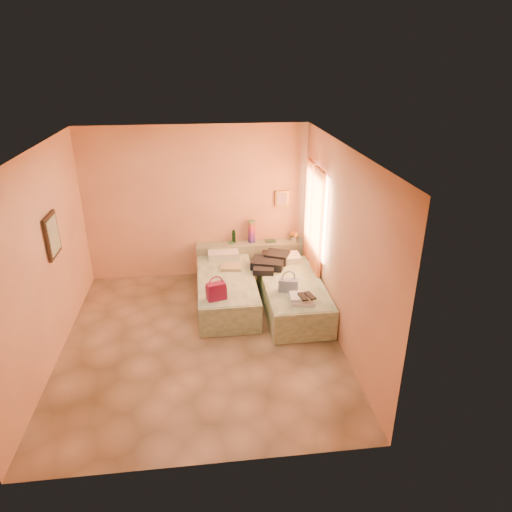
{
  "coord_description": "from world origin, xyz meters",
  "views": [
    {
      "loc": [
        0.11,
        -5.71,
        3.89
      ],
      "look_at": [
        0.91,
        0.85,
        0.94
      ],
      "focal_mm": 32.0,
      "sensor_mm": 36.0,
      "label": 1
    }
  ],
  "objects": [
    {
      "name": "towel_stack",
      "position": [
        1.51,
        0.09,
        0.55
      ],
      "size": [
        0.39,
        0.34,
        0.1
      ],
      "primitive_type": "cube",
      "rotation": [
        0.0,
        0.0,
        -0.14
      ],
      "color": "white",
      "rests_on": "bed_right"
    },
    {
      "name": "rainbow_box",
      "position": [
        0.98,
        2.14,
        0.87
      ],
      "size": [
        0.13,
        0.13,
        0.44
      ],
      "primitive_type": "cube",
      "rotation": [
        0.0,
        0.0,
        0.42
      ],
      "color": "maroon",
      "rests_on": "headboard_ledge"
    },
    {
      "name": "clothes_pile",
      "position": [
        1.22,
        1.34,
        0.59
      ],
      "size": [
        0.73,
        0.73,
        0.18
      ],
      "primitive_type": "cube",
      "rotation": [
        0.0,
        0.0,
        -0.28
      ],
      "color": "black",
      "rests_on": "bed_right"
    },
    {
      "name": "sandal_pair",
      "position": [
        1.56,
        0.04,
        0.61
      ],
      "size": [
        0.21,
        0.26,
        0.03
      ],
      "primitive_type": "cube",
      "rotation": [
        0.0,
        0.0,
        0.13
      ],
      "color": "black",
      "rests_on": "towel_stack"
    },
    {
      "name": "flower_vase",
      "position": [
        1.78,
        2.09,
        0.76
      ],
      "size": [
        0.2,
        0.2,
        0.23
      ],
      "primitive_type": "cube",
      "rotation": [
        0.0,
        0.0,
        -0.17
      ],
      "color": "silver",
      "rests_on": "headboard_ledge"
    },
    {
      "name": "ground",
      "position": [
        0.0,
        0.0,
        0.0
      ],
      "size": [
        4.5,
        4.5,
        0.0
      ],
      "primitive_type": "plane",
      "color": "tan",
      "rests_on": "ground"
    },
    {
      "name": "water_bottle",
      "position": [
        0.65,
        2.15,
        0.77
      ],
      "size": [
        0.08,
        0.08,
        0.24
      ],
      "primitive_type": "cylinder",
      "rotation": [
        0.0,
        0.0,
        0.16
      ],
      "color": "#12331A",
      "rests_on": "headboard_ledge"
    },
    {
      "name": "headboard_ledge",
      "position": [
        0.98,
        2.1,
        0.33
      ],
      "size": [
        2.05,
        0.3,
        0.65
      ],
      "primitive_type": "cube",
      "color": "gray",
      "rests_on": "ground"
    },
    {
      "name": "khaki_garment",
      "position": [
        0.54,
        1.35,
        0.53
      ],
      "size": [
        0.36,
        0.3,
        0.06
      ],
      "primitive_type": "cube",
      "rotation": [
        0.0,
        0.0,
        -0.11
      ],
      "color": "tan",
      "rests_on": "bed_left"
    },
    {
      "name": "magenta_handbag",
      "position": [
        0.24,
        0.33,
        0.64
      ],
      "size": [
        0.32,
        0.23,
        0.27
      ],
      "primitive_type": "cube",
      "rotation": [
        0.0,
        0.0,
        0.27
      ],
      "color": "maroon",
      "rests_on": "bed_left"
    },
    {
      "name": "small_dish",
      "position": [
        0.61,
        2.12,
        0.66
      ],
      "size": [
        0.13,
        0.13,
        0.03
      ],
      "primitive_type": "cylinder",
      "rotation": [
        0.0,
        0.0,
        0.07
      ],
      "color": "#468157",
      "rests_on": "headboard_ledge"
    },
    {
      "name": "room_walls",
      "position": [
        0.21,
        0.57,
        1.79
      ],
      "size": [
        4.02,
        4.51,
        2.81
      ],
      "color": "#F5B882",
      "rests_on": "ground"
    },
    {
      "name": "bed_right",
      "position": [
        1.5,
        0.75,
        0.25
      ],
      "size": [
        0.91,
        2.01,
        0.5
      ],
      "primitive_type": "cube",
      "rotation": [
        0.0,
        0.0,
        0.01
      ],
      "color": "beige",
      "rests_on": "ground"
    },
    {
      "name": "blue_handbag",
      "position": [
        1.36,
        0.45,
        0.6
      ],
      "size": [
        0.32,
        0.19,
        0.19
      ],
      "primitive_type": "cube",
      "rotation": [
        0.0,
        0.0,
        -0.23
      ],
      "color": "#405D9A",
      "rests_on": "bed_right"
    },
    {
      "name": "bed_left",
      "position": [
        0.43,
        1.05,
        0.25
      ],
      "size": [
        0.91,
        2.01,
        0.5
      ],
      "primitive_type": "cube",
      "rotation": [
        0.0,
        0.0,
        0.01
      ],
      "color": "beige",
      "rests_on": "ground"
    },
    {
      "name": "green_book",
      "position": [
        1.33,
        2.12,
        0.67
      ],
      "size": [
        0.2,
        0.15,
        0.03
      ],
      "primitive_type": "cube",
      "rotation": [
        0.0,
        0.0,
        0.1
      ],
      "color": "#294C35",
      "rests_on": "headboard_ledge"
    }
  ]
}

